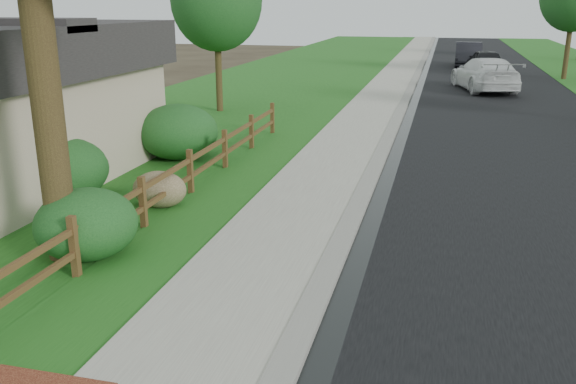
# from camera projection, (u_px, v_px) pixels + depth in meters

# --- Properties ---
(road) EXTENTS (8.00, 90.00, 0.02)m
(road) POSITION_uv_depth(u_px,v_px,m) (486.00, 76.00, 37.97)
(road) COLOR black
(road) RESTS_ON ground
(curb) EXTENTS (0.40, 90.00, 0.12)m
(curb) POSITION_uv_depth(u_px,v_px,m) (418.00, 74.00, 38.94)
(curb) COLOR gray
(curb) RESTS_ON ground
(wet_gutter) EXTENTS (0.50, 90.00, 0.00)m
(wet_gutter) POSITION_uv_depth(u_px,v_px,m) (423.00, 74.00, 38.87)
(wet_gutter) COLOR black
(wet_gutter) RESTS_ON road
(sidewalk) EXTENTS (2.20, 90.00, 0.10)m
(sidewalk) POSITION_uv_depth(u_px,v_px,m) (397.00, 73.00, 39.25)
(sidewalk) COLOR gray
(sidewalk) RESTS_ON ground
(grass_strip) EXTENTS (1.60, 90.00, 0.06)m
(grass_strip) POSITION_uv_depth(u_px,v_px,m) (368.00, 73.00, 39.70)
(grass_strip) COLOR #1E5418
(grass_strip) RESTS_ON ground
(lawn_near) EXTENTS (9.00, 90.00, 0.04)m
(lawn_near) POSITION_uv_depth(u_px,v_px,m) (290.00, 71.00, 40.92)
(lawn_near) COLOR #1E5418
(lawn_near) RESTS_ON ground
(ranch_fence) EXTENTS (0.12, 16.92, 1.10)m
(ranch_fence) POSITION_uv_depth(u_px,v_px,m) (168.00, 183.00, 13.24)
(ranch_fence) COLOR #4D3119
(ranch_fence) RESTS_ON ground
(white_suv) EXTENTS (3.66, 6.21, 1.69)m
(white_suv) POSITION_uv_depth(u_px,v_px,m) (485.00, 74.00, 31.50)
(white_suv) COLOR silver
(white_suv) RESTS_ON road
(dark_car_mid) EXTENTS (2.37, 4.74, 1.55)m
(dark_car_mid) POSITION_uv_depth(u_px,v_px,m) (485.00, 61.00, 39.23)
(dark_car_mid) COLOR black
(dark_car_mid) RESTS_ON road
(dark_car_far) EXTENTS (1.84, 5.16, 1.70)m
(dark_car_far) POSITION_uv_depth(u_px,v_px,m) (468.00, 55.00, 43.32)
(dark_car_far) COLOR black
(dark_car_far) RESTS_ON road
(boulder) EXTENTS (1.33, 1.06, 0.82)m
(boulder) POSITION_uv_depth(u_px,v_px,m) (160.00, 189.00, 13.52)
(boulder) COLOR brown
(boulder) RESTS_ON ground
(shrub_b) EXTENTS (2.09, 2.09, 1.26)m
(shrub_b) POSITION_uv_depth(u_px,v_px,m) (87.00, 224.00, 10.77)
(shrub_b) COLOR #18441B
(shrub_b) RESTS_ON ground
(shrub_c) EXTENTS (2.45, 2.45, 1.45)m
(shrub_c) POSITION_uv_depth(u_px,v_px,m) (64.00, 170.00, 13.94)
(shrub_c) COLOR #18441B
(shrub_c) RESTS_ON ground
(shrub_d) EXTENTS (3.08, 3.08, 1.60)m
(shrub_d) POSITION_uv_depth(u_px,v_px,m) (178.00, 132.00, 17.66)
(shrub_d) COLOR #18441B
(shrub_d) RESTS_ON ground
(tree_near_left) EXTENTS (3.67, 3.67, 6.51)m
(tree_near_left) POSITION_uv_depth(u_px,v_px,m) (216.00, 0.00, 24.33)
(tree_near_left) COLOR #342415
(tree_near_left) RESTS_ON ground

